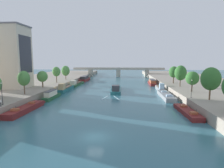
{
  "coord_description": "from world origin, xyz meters",
  "views": [
    {
      "loc": [
        4.48,
        -27.29,
        11.78
      ],
      "look_at": [
        0.0,
        38.72,
        3.27
      ],
      "focal_mm": 30.02,
      "sensor_mm": 36.0,
      "label": 1
    }
  ],
  "objects_px": {
    "tree_right_nearest": "(211,79)",
    "lamppost_left_bank": "(2,93)",
    "moored_boat_left_upstream": "(51,95)",
    "moored_boat_left_lone": "(76,84)",
    "tree_right_past_mid": "(174,72)",
    "person_on_quay": "(0,102)",
    "barge_midriver": "(116,89)",
    "bridge_far": "(118,71)",
    "tree_right_distant": "(181,73)",
    "moored_boat_right_end": "(166,96)",
    "lamppost_right_bank": "(192,88)",
    "tree_left_by_lamp": "(66,71)",
    "moored_boat_left_midway": "(85,79)",
    "moored_boat_left_near": "(26,109)",
    "tree_right_end_of_row": "(192,78)",
    "tree_left_third": "(42,77)",
    "moored_boat_left_end": "(66,89)",
    "moored_boat_right_upstream": "(152,82)",
    "moored_boat_right_lone": "(187,111)",
    "tree_left_distant": "(56,72)",
    "moored_boat_right_far": "(160,88)",
    "tree_left_second": "(24,78)"
  },
  "relations": [
    {
      "from": "lamppost_left_bank",
      "to": "person_on_quay",
      "type": "relative_size",
      "value": 2.93
    },
    {
      "from": "tree_left_by_lamp",
      "to": "tree_right_nearest",
      "type": "bearing_deg",
      "value": -41.67
    },
    {
      "from": "moored_boat_left_lone",
      "to": "moored_boat_left_upstream",
      "type": "bearing_deg",
      "value": -89.54
    },
    {
      "from": "tree_right_past_mid",
      "to": "tree_left_by_lamp",
      "type": "bearing_deg",
      "value": 166.51
    },
    {
      "from": "moored_boat_left_lone",
      "to": "tree_right_past_mid",
      "type": "xyz_separation_m",
      "value": [
        42.27,
        -7.56,
        6.07
      ]
    },
    {
      "from": "moored_boat_right_lone",
      "to": "moored_boat_right_upstream",
      "type": "relative_size",
      "value": 0.86
    },
    {
      "from": "moored_boat_right_upstream",
      "to": "tree_right_distant",
      "type": "distance_m",
      "value": 24.49
    },
    {
      "from": "tree_right_nearest",
      "to": "tree_right_past_mid",
      "type": "height_order",
      "value": "tree_right_nearest"
    },
    {
      "from": "tree_left_second",
      "to": "moored_boat_left_midway",
      "type": "bearing_deg",
      "value": 84.69
    },
    {
      "from": "person_on_quay",
      "to": "tree_left_distant",
      "type": "bearing_deg",
      "value": 94.56
    },
    {
      "from": "bridge_far",
      "to": "moored_boat_left_near",
      "type": "bearing_deg",
      "value": -101.08
    },
    {
      "from": "tree_right_distant",
      "to": "tree_right_past_mid",
      "type": "distance_m",
      "value": 9.37
    },
    {
      "from": "moored_boat_right_upstream",
      "to": "person_on_quay",
      "type": "distance_m",
      "value": 67.17
    },
    {
      "from": "moored_boat_right_end",
      "to": "lamppost_right_bank",
      "type": "distance_m",
      "value": 12.56
    },
    {
      "from": "moored_boat_right_lone",
      "to": "tree_right_end_of_row",
      "type": "bearing_deg",
      "value": 68.26
    },
    {
      "from": "tree_right_nearest",
      "to": "lamppost_right_bank",
      "type": "bearing_deg",
      "value": 146.56
    },
    {
      "from": "tree_right_distant",
      "to": "moored_boat_left_end",
      "type": "bearing_deg",
      "value": 179.26
    },
    {
      "from": "tree_left_second",
      "to": "tree_right_distant",
      "type": "bearing_deg",
      "value": 21.23
    },
    {
      "from": "tree_left_third",
      "to": "tree_left_by_lamp",
      "type": "xyz_separation_m",
      "value": [
        0.11,
        25.56,
        0.53
      ]
    },
    {
      "from": "moored_boat_left_near",
      "to": "tree_right_nearest",
      "type": "xyz_separation_m",
      "value": [
        42.96,
        4.89,
        6.7
      ]
    },
    {
      "from": "moored_boat_right_upstream",
      "to": "bridge_far",
      "type": "bearing_deg",
      "value": 112.59
    },
    {
      "from": "person_on_quay",
      "to": "moored_boat_right_far",
      "type": "bearing_deg",
      "value": 43.57
    },
    {
      "from": "moored_boat_right_upstream",
      "to": "lamppost_left_bank",
      "type": "height_order",
      "value": "lamppost_left_bank"
    },
    {
      "from": "lamppost_right_bank",
      "to": "moored_boat_left_upstream",
      "type": "bearing_deg",
      "value": 170.05
    },
    {
      "from": "barge_midriver",
      "to": "bridge_far",
      "type": "height_order",
      "value": "bridge_far"
    },
    {
      "from": "moored_boat_left_near",
      "to": "tree_right_end_of_row",
      "type": "distance_m",
      "value": 46.26
    },
    {
      "from": "moored_boat_right_lone",
      "to": "tree_left_second",
      "type": "bearing_deg",
      "value": 168.72
    },
    {
      "from": "moored_boat_right_lone",
      "to": "tree_right_end_of_row",
      "type": "relative_size",
      "value": 2.13
    },
    {
      "from": "moored_boat_right_lone",
      "to": "tree_right_past_mid",
      "type": "height_order",
      "value": "tree_right_past_mid"
    },
    {
      "from": "tree_right_nearest",
      "to": "tree_right_past_mid",
      "type": "xyz_separation_m",
      "value": [
        -0.43,
        31.9,
        -0.42
      ]
    },
    {
      "from": "moored_boat_left_upstream",
      "to": "moored_boat_left_lone",
      "type": "relative_size",
      "value": 0.64
    },
    {
      "from": "moored_boat_left_end",
      "to": "person_on_quay",
      "type": "relative_size",
      "value": 8.97
    },
    {
      "from": "lamppost_right_bank",
      "to": "moored_boat_right_end",
      "type": "bearing_deg",
      "value": 108.56
    },
    {
      "from": "moored_boat_right_end",
      "to": "tree_right_nearest",
      "type": "distance_m",
      "value": 16.74
    },
    {
      "from": "tree_right_distant",
      "to": "moored_boat_left_upstream",
      "type": "bearing_deg",
      "value": -162.32
    },
    {
      "from": "barge_midriver",
      "to": "moored_boat_right_end",
      "type": "height_order",
      "value": "barge_midriver"
    },
    {
      "from": "barge_midriver",
      "to": "tree_right_end_of_row",
      "type": "xyz_separation_m",
      "value": [
        23.46,
        -12.94,
        5.5
      ]
    },
    {
      "from": "moored_boat_right_lone",
      "to": "lamppost_right_bank",
      "type": "relative_size",
      "value": 2.84
    },
    {
      "from": "lamppost_right_bank",
      "to": "tree_left_by_lamp",
      "type": "bearing_deg",
      "value": 137.78
    },
    {
      "from": "person_on_quay",
      "to": "tree_right_distant",
      "type": "bearing_deg",
      "value": 35.39
    },
    {
      "from": "moored_boat_left_midway",
      "to": "tree_right_distant",
      "type": "distance_m",
      "value": 56.2
    },
    {
      "from": "tree_right_nearest",
      "to": "lamppost_left_bank",
      "type": "distance_m",
      "value": 46.94
    },
    {
      "from": "moored_boat_right_end",
      "to": "tree_right_nearest",
      "type": "height_order",
      "value": "tree_right_nearest"
    },
    {
      "from": "moored_boat_left_upstream",
      "to": "moored_boat_left_midway",
      "type": "xyz_separation_m",
      "value": [
        -0.45,
        49.71,
        0.07
      ]
    },
    {
      "from": "tree_left_third",
      "to": "person_on_quay",
      "type": "bearing_deg",
      "value": -83.03
    },
    {
      "from": "tree_left_distant",
      "to": "lamppost_right_bank",
      "type": "distance_m",
      "value": 53.94
    },
    {
      "from": "moored_boat_right_lone",
      "to": "lamppost_left_bank",
      "type": "height_order",
      "value": "lamppost_left_bank"
    },
    {
      "from": "moored_boat_right_lone",
      "to": "lamppost_left_bank",
      "type": "bearing_deg",
      "value": -174.39
    },
    {
      "from": "tree_right_nearest",
      "to": "lamppost_left_bank",
      "type": "xyz_separation_m",
      "value": [
        -46.17,
        -8.14,
        -2.43
      ]
    },
    {
      "from": "person_on_quay",
      "to": "barge_midriver",
      "type": "bearing_deg",
      "value": 57.13
    }
  ]
}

